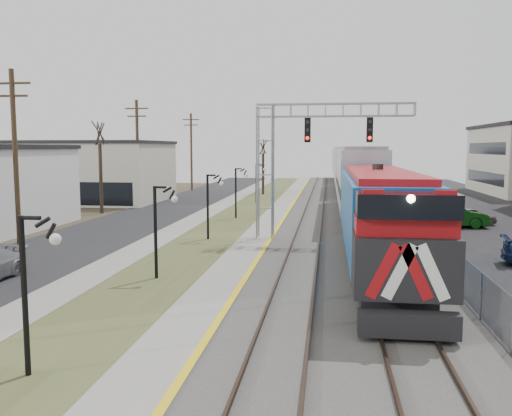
# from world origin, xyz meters

# --- Properties ---
(street_west) EXTENTS (7.00, 120.00, 0.04)m
(street_west) POSITION_xyz_m (-11.50, 35.00, 0.02)
(street_west) COLOR black
(street_west) RESTS_ON ground
(sidewalk) EXTENTS (2.00, 120.00, 0.08)m
(sidewalk) POSITION_xyz_m (-7.00, 35.00, 0.04)
(sidewalk) COLOR gray
(sidewalk) RESTS_ON ground
(grass_median) EXTENTS (4.00, 120.00, 0.06)m
(grass_median) POSITION_xyz_m (-4.00, 35.00, 0.03)
(grass_median) COLOR #434C28
(grass_median) RESTS_ON ground
(platform) EXTENTS (2.00, 120.00, 0.24)m
(platform) POSITION_xyz_m (-1.00, 35.00, 0.12)
(platform) COLOR gray
(platform) RESTS_ON ground
(ballast_bed) EXTENTS (8.00, 120.00, 0.20)m
(ballast_bed) POSITION_xyz_m (4.00, 35.00, 0.10)
(ballast_bed) COLOR #595651
(ballast_bed) RESTS_ON ground
(platform_edge) EXTENTS (0.24, 120.00, 0.01)m
(platform_edge) POSITION_xyz_m (-0.12, 35.00, 0.24)
(platform_edge) COLOR gold
(platform_edge) RESTS_ON platform
(track_near) EXTENTS (1.58, 120.00, 0.15)m
(track_near) POSITION_xyz_m (2.00, 35.00, 0.28)
(track_near) COLOR #2D2119
(track_near) RESTS_ON ballast_bed
(track_far) EXTENTS (1.58, 120.00, 0.15)m
(track_far) POSITION_xyz_m (5.50, 35.00, 0.28)
(track_far) COLOR #2D2119
(track_far) RESTS_ON ballast_bed
(train) EXTENTS (3.00, 108.65, 5.33)m
(train) POSITION_xyz_m (5.50, 67.06, 2.94)
(train) COLOR #124D98
(train) RESTS_ON ground
(signal_gantry) EXTENTS (9.00, 1.07, 8.15)m
(signal_gantry) POSITION_xyz_m (1.22, 27.99, 5.59)
(signal_gantry) COLOR gray
(signal_gantry) RESTS_ON ground
(lampposts) EXTENTS (0.14, 62.14, 4.00)m
(lampposts) POSITION_xyz_m (-4.00, 18.29, 2.00)
(lampposts) COLOR black
(lampposts) RESTS_ON ground
(utility_poles) EXTENTS (0.28, 80.28, 10.00)m
(utility_poles) POSITION_xyz_m (-14.50, 25.00, 5.00)
(utility_poles) COLOR #4C3823
(utility_poles) RESTS_ON ground
(fence) EXTENTS (0.04, 120.00, 1.60)m
(fence) POSITION_xyz_m (8.20, 35.00, 0.80)
(fence) COLOR gray
(fence) RESTS_ON ground
(bare_trees) EXTENTS (12.30, 42.30, 5.95)m
(bare_trees) POSITION_xyz_m (-12.66, 38.91, 2.70)
(bare_trees) COLOR #382D23
(bare_trees) RESTS_ON ground
(car_lot_e) EXTENTS (4.18, 2.63, 1.33)m
(car_lot_e) POSITION_xyz_m (13.30, 36.49, 0.66)
(car_lot_e) COLOR slate
(car_lot_e) RESTS_ON ground
(car_lot_f) EXTENTS (5.08, 2.25, 1.62)m
(car_lot_f) POSITION_xyz_m (11.81, 35.19, 0.81)
(car_lot_f) COLOR #0C3E0E
(car_lot_f) RESTS_ON ground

